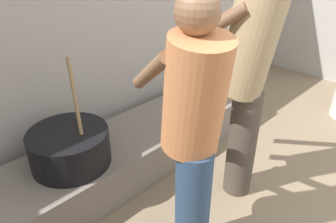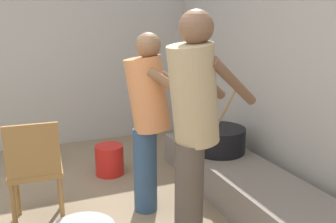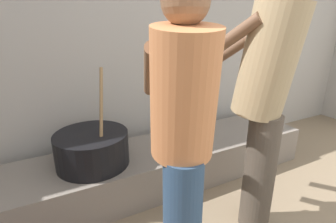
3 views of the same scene
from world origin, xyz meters
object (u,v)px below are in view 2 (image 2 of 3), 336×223
cooking_pot_main (219,139)px  cook_in_orange_shirt (148,114)px  bucket_red_plastic (109,160)px  cook_in_tan_shirt (194,120)px  chair_brown_wood (35,168)px

cooking_pot_main → cook_in_orange_shirt: size_ratio=0.46×
bucket_red_plastic → cook_in_tan_shirt: bearing=10.2°
cook_in_orange_shirt → chair_brown_wood: size_ratio=1.72×
cook_in_tan_shirt → cook_in_orange_shirt: bearing=-170.3°
cook_in_tan_shirt → chair_brown_wood: bearing=-125.1°
cooking_pot_main → chair_brown_wood: 1.74m
cooking_pot_main → bucket_red_plastic: (-0.59, -0.99, -0.29)m
cooking_pot_main → cook_in_orange_shirt: bearing=-72.0°
chair_brown_wood → bucket_red_plastic: 1.12m
chair_brown_wood → bucket_red_plastic: (-0.78, 0.74, -0.33)m
cooking_pot_main → cook_in_orange_shirt: cook_in_orange_shirt is taller
chair_brown_wood → cook_in_orange_shirt: bearing=84.5°
cook_in_tan_shirt → chair_brown_wood: size_ratio=1.89×
cook_in_orange_shirt → bucket_red_plastic: (-0.86, -0.16, -0.70)m
cooking_pot_main → cook_in_orange_shirt: (0.27, -0.83, 0.41)m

